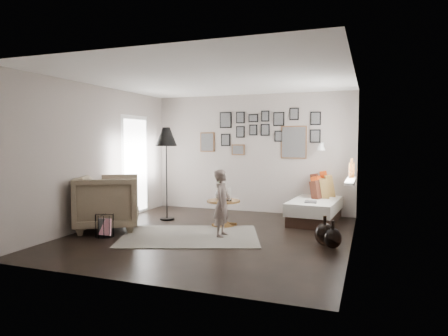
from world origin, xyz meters
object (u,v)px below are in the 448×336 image
(pedestal_table, at_px, (224,214))
(floor_lamp, at_px, (166,140))
(vase, at_px, (220,192))
(magazine_basket, at_px, (105,226))
(armchair, at_px, (108,202))
(demijohn_large, at_px, (325,234))
(child, at_px, (222,203))
(demijohn_small, at_px, (333,238))
(daybed, at_px, (318,204))

(pedestal_table, relative_size, floor_lamp, 0.34)
(vase, height_order, magazine_basket, vase)
(armchair, relative_size, magazine_basket, 2.91)
(armchair, height_order, floor_lamp, floor_lamp)
(armchair, bearing_deg, magazine_basket, 178.11)
(demijohn_large, height_order, child, child)
(vase, bearing_deg, armchair, -151.04)
(demijohn_small, height_order, child, child)
(armchair, bearing_deg, vase, -92.72)
(pedestal_table, distance_m, child, 0.87)
(vase, distance_m, demijohn_large, 2.19)
(daybed, xyz_separation_m, armchair, (-3.41, -2.20, 0.18))
(demijohn_large, xyz_separation_m, demijohn_small, (0.13, -0.12, -0.02))
(vase, distance_m, magazine_basket, 2.13)
(vase, height_order, armchair, armchair)
(floor_lamp, xyz_separation_m, demijohn_large, (3.19, -0.94, -1.42))
(floor_lamp, xyz_separation_m, child, (1.54, -0.95, -1.04))
(daybed, height_order, demijohn_small, daybed)
(armchair, bearing_deg, demijohn_small, -120.54)
(child, bearing_deg, vase, 21.20)
(pedestal_table, relative_size, armchair, 0.58)
(pedestal_table, bearing_deg, magazine_basket, -137.76)
(pedestal_table, height_order, magazine_basket, pedestal_table)
(floor_lamp, xyz_separation_m, magazine_basket, (-0.30, -1.61, -1.41))
(daybed, relative_size, child, 1.83)
(floor_lamp, bearing_deg, vase, -7.69)
(floor_lamp, relative_size, demijohn_large, 4.09)
(child, bearing_deg, floor_lamp, 56.29)
(pedestal_table, bearing_deg, vase, 165.96)
(floor_lamp, height_order, demijohn_large, floor_lamp)
(floor_lamp, relative_size, magazine_basket, 5.00)
(demijohn_large, bearing_deg, vase, 158.61)
(pedestal_table, bearing_deg, demijohn_large, -21.68)
(daybed, relative_size, demijohn_small, 4.95)
(vase, relative_size, demijohn_large, 0.98)
(daybed, height_order, magazine_basket, daybed)
(vase, xyz_separation_m, child, (0.34, -0.79, -0.07))
(daybed, relative_size, armchair, 1.89)
(vase, relative_size, armchair, 0.41)
(vase, distance_m, demijohn_small, 2.35)
(pedestal_table, xyz_separation_m, demijohn_small, (2.04, -0.88, -0.07))
(child, bearing_deg, demijohn_small, -95.79)
(vase, relative_size, magazine_basket, 1.20)
(floor_lamp, bearing_deg, pedestal_table, -8.10)
(demijohn_large, distance_m, child, 1.70)
(floor_lamp, distance_m, magazine_basket, 2.16)
(daybed, bearing_deg, armchair, -142.77)
(vase, bearing_deg, child, -66.71)
(magazine_basket, relative_size, demijohn_large, 0.82)
(vase, bearing_deg, pedestal_table, -14.04)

